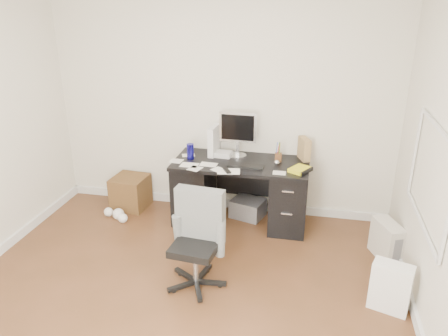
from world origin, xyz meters
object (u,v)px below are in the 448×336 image
(desk, at_px, (241,190))
(pc_tower, at_px, (387,241))
(keyboard, at_px, (245,166))
(office_chair, at_px, (195,242))
(wicker_basket, at_px, (131,192))
(lcd_monitor, at_px, (238,134))

(desk, height_order, pc_tower, desk)
(keyboard, bearing_deg, office_chair, -100.23)
(wicker_basket, bearing_deg, keyboard, -9.15)
(lcd_monitor, bearing_deg, keyboard, -63.41)
(office_chair, bearing_deg, wicker_basket, 137.13)
(keyboard, bearing_deg, desk, 120.17)
(pc_tower, distance_m, wicker_basket, 3.01)
(office_chair, bearing_deg, pc_tower, 30.81)
(lcd_monitor, xyz_separation_m, office_chair, (-0.12, -1.43, -0.56))
(desk, xyz_separation_m, wicker_basket, (-1.40, 0.10, -0.20))
(keyboard, bearing_deg, pc_tower, -8.42)
(lcd_monitor, bearing_deg, desk, -65.50)
(desk, bearing_deg, office_chair, -98.48)
(wicker_basket, bearing_deg, pc_tower, -10.20)
(lcd_monitor, distance_m, pc_tower, 1.92)
(desk, bearing_deg, pc_tower, -15.54)
(pc_tower, relative_size, wicker_basket, 0.97)
(pc_tower, bearing_deg, wicker_basket, 146.96)
(office_chair, bearing_deg, desk, 86.99)
(lcd_monitor, height_order, office_chair, lcd_monitor)
(keyboard, relative_size, wicker_basket, 0.98)
(office_chair, bearing_deg, keyboard, 82.44)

